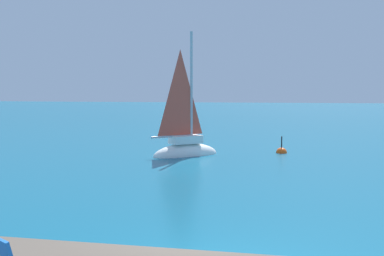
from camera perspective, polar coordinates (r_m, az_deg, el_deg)
name	(u,v)px	position (r m, az deg, el deg)	size (l,w,h in m)	color
sailboat_near	(185,148)	(26.12, -0.73, -2.18)	(3.51, 3.06, 6.66)	white
marker_buoy	(281,153)	(27.46, 9.57, -2.64)	(0.56, 0.56, 1.13)	#EA5114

